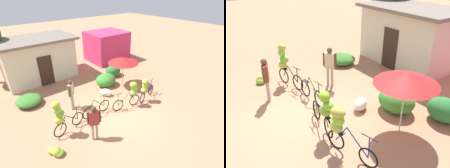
% 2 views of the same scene
% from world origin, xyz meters
% --- Properties ---
extents(ground_plane, '(60.00, 60.00, 0.00)m').
position_xyz_m(ground_plane, '(0.00, 0.00, 0.00)').
color(ground_plane, '#B07756').
extents(building_low, '(5.05, 3.25, 2.88)m').
position_xyz_m(building_low, '(-1.50, 6.74, 1.46)').
color(building_low, beige).
rests_on(building_low, ground).
extents(shop_pink, '(3.20, 2.80, 2.48)m').
position_xyz_m(shop_pink, '(4.49, 6.72, 1.24)').
color(shop_pink, '#D0305F').
rests_on(shop_pink, ground).
extents(hedge_bush_front_left, '(1.39, 1.37, 0.53)m').
position_xyz_m(hedge_bush_front_left, '(-3.24, 3.72, 0.26)').
color(hedge_bush_front_left, '#3B762D').
rests_on(hedge_bush_front_left, ground).
extents(hedge_bush_front_right, '(1.38, 1.18, 0.83)m').
position_xyz_m(hedge_bush_front_right, '(1.44, 2.80, 0.41)').
color(hedge_bush_front_right, '#39862E').
rests_on(hedge_bush_front_right, ground).
extents(hedge_bush_mid, '(1.13, 0.96, 0.81)m').
position_xyz_m(hedge_bush_mid, '(2.76, 3.66, 0.40)').
color(hedge_bush_mid, '#297334').
rests_on(hedge_bush_mid, ground).
extents(market_umbrella, '(1.92, 1.92, 1.99)m').
position_xyz_m(market_umbrella, '(2.29, 2.10, 1.81)').
color(market_umbrella, beige).
rests_on(market_umbrella, ground).
extents(bicycle_leftmost, '(1.64, 0.50, 1.78)m').
position_xyz_m(bicycle_leftmost, '(-2.72, 0.38, 1.02)').
color(bicycle_leftmost, black).
rests_on(bicycle_leftmost, ground).
extents(bicycle_near_pile, '(1.67, 0.16, 0.98)m').
position_xyz_m(bicycle_near_pile, '(-0.80, 0.61, 0.36)').
color(bicycle_near_pile, black).
rests_on(bicycle_near_pile, ground).
extents(bicycle_center_loaded, '(1.70, 0.48, 1.52)m').
position_xyz_m(bicycle_center_loaded, '(1.08, 0.04, 0.89)').
color(bicycle_center_loaded, black).
rests_on(bicycle_center_loaded, ground).
extents(bicycle_by_shop, '(1.66, 0.64, 1.43)m').
position_xyz_m(bicycle_by_shop, '(2.08, -0.05, 0.87)').
color(bicycle_by_shop, black).
rests_on(bicycle_by_shop, ground).
extents(banana_pile_on_ground, '(0.68, 0.78, 0.35)m').
position_xyz_m(banana_pile_on_ground, '(-3.45, -0.47, 0.15)').
color(banana_pile_on_ground, '#7BC439').
rests_on(banana_pile_on_ground, ground).
extents(produce_sack, '(0.74, 0.83, 0.44)m').
position_xyz_m(produce_sack, '(0.68, 1.78, 0.22)').
color(produce_sack, silver).
rests_on(produce_sack, ground).
extents(person_vendor, '(0.54, 0.34, 1.72)m').
position_xyz_m(person_vendor, '(-1.80, -0.74, 1.06)').
color(person_vendor, gray).
rests_on(person_vendor, ground).
extents(person_bystander, '(0.43, 0.44, 1.72)m').
position_xyz_m(person_bystander, '(-1.50, 1.86, 1.06)').
color(person_bystander, gray).
rests_on(person_bystander, ground).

